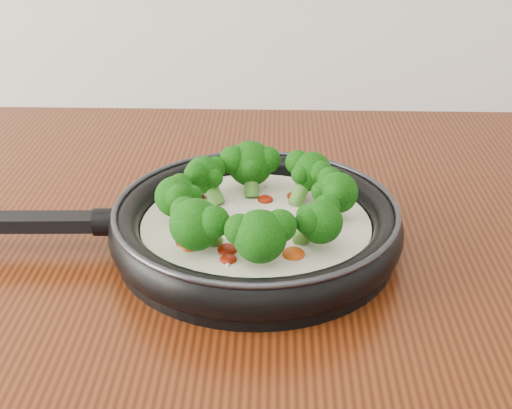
{
  "coord_description": "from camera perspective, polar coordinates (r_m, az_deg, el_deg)",
  "views": [
    {
      "loc": [
        -0.06,
        0.46,
        1.26
      ],
      "look_at": [
        -0.08,
        1.07,
        0.95
      ],
      "focal_mm": 49.16,
      "sensor_mm": 36.0,
      "label": 1
    }
  ],
  "objects": [
    {
      "name": "skillet",
      "position": [
        0.7,
        -0.24,
        -1.44
      ],
      "size": [
        0.46,
        0.3,
        0.08
      ],
      "color": "black",
      "rests_on": "counter"
    }
  ]
}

